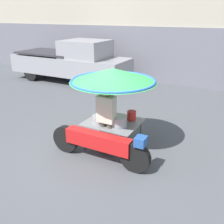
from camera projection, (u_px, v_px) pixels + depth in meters
name	position (u px, v px, depth m)	size (l,w,h in m)	color
ground_plane	(94.00, 154.00, 5.55)	(36.00, 36.00, 0.00)	#4C4F54
shopfront_building	(183.00, 33.00, 11.03)	(28.00, 2.06, 4.27)	#B2A893
vendor_motorcycle_cart	(111.00, 90.00, 5.26)	(2.28, 1.86, 1.85)	black
vendor_person	(106.00, 117.00, 5.29)	(0.38, 0.22, 1.54)	#4C473D
pickup_truck	(72.00, 62.00, 11.18)	(5.49, 1.83, 1.87)	black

